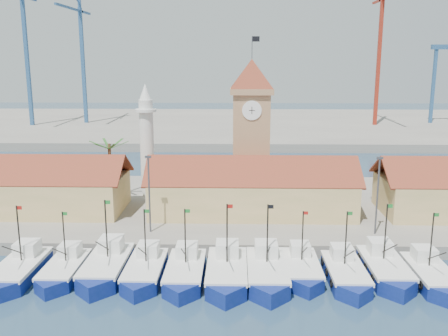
{
  "coord_description": "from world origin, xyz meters",
  "views": [
    {
      "loc": [
        -2.03,
        -42.93,
        21.3
      ],
      "look_at": [
        -3.57,
        18.0,
        7.83
      ],
      "focal_mm": 40.0,
      "sensor_mm": 36.0,
      "label": 1
    }
  ],
  "objects_px": {
    "boat_0": "(18,272)",
    "minaret": "(147,140)",
    "boat_5": "(227,274)",
    "clock_tower": "(251,127)"
  },
  "relations": [
    {
      "from": "clock_tower",
      "to": "boat_5",
      "type": "bearing_deg",
      "value": -96.87
    },
    {
      "from": "boat_5",
      "to": "boat_0",
      "type": "bearing_deg",
      "value": 179.72
    },
    {
      "from": "minaret",
      "to": "boat_0",
      "type": "bearing_deg",
      "value": -107.91
    },
    {
      "from": "boat_0",
      "to": "boat_5",
      "type": "xyz_separation_m",
      "value": [
        20.49,
        -0.1,
        0.04
      ]
    },
    {
      "from": "clock_tower",
      "to": "minaret",
      "type": "xyz_separation_m",
      "value": [
        -15.0,
        2.0,
        -2.23
      ]
    },
    {
      "from": "boat_0",
      "to": "minaret",
      "type": "height_order",
      "value": "minaret"
    },
    {
      "from": "boat_0",
      "to": "clock_tower",
      "type": "bearing_deg",
      "value": 45.66
    },
    {
      "from": "boat_5",
      "to": "minaret",
      "type": "height_order",
      "value": "minaret"
    },
    {
      "from": "boat_0",
      "to": "boat_5",
      "type": "distance_m",
      "value": 20.49
    },
    {
      "from": "clock_tower",
      "to": "minaret",
      "type": "relative_size",
      "value": 1.39
    }
  ]
}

